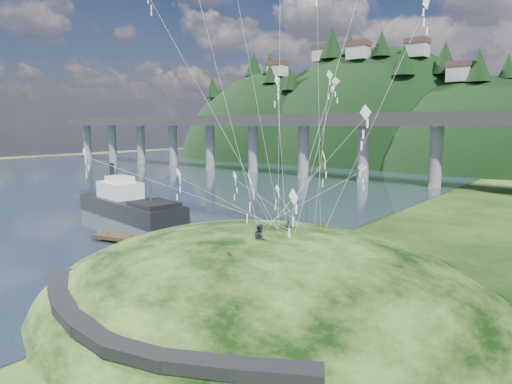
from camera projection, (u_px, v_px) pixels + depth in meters
The scene contains 10 objects.
ground at pixel (170, 283), 36.38m from camera, with size 320.00×320.00×0.00m, color black.
water at pixel (60, 180), 103.79m from camera, with size 240.00×240.00×0.00m, color #2E4054.
grass_hill at pixel (265, 318), 33.25m from camera, with size 36.00×32.00×13.00m.
footpath at pixel (122, 325), 23.94m from camera, with size 22.29×5.84×0.83m.
bridge at pixel (324, 137), 105.58m from camera, with size 160.00×11.00×15.00m.
far_ridge at pixel (355, 182), 159.06m from camera, with size 153.00×70.00×94.50m.
work_barge at pixel (129, 204), 62.05m from camera, with size 20.83×8.56×7.08m.
wooden_dock at pixel (158, 241), 47.31m from camera, with size 15.86×6.25×1.12m.
kite_flyers at pixel (266, 223), 30.80m from camera, with size 1.22×4.11×1.98m.
kite_swarm at pixel (283, 92), 30.84m from camera, with size 19.33×17.46×21.41m.
Camera 1 is at (27.01, -23.17, 12.51)m, focal length 32.00 mm.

